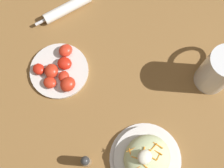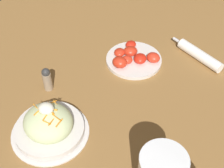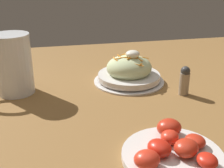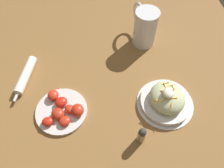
{
  "view_description": "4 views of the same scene",
  "coord_description": "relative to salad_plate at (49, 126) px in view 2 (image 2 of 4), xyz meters",
  "views": [
    {
      "loc": [
        0.16,
        0.21,
        0.88
      ],
      "look_at": [
        -0.03,
        0.04,
        0.06
      ],
      "focal_mm": 46.29,
      "sensor_mm": 36.0,
      "label": 1
    },
    {
      "loc": [
        -0.37,
        0.57,
        0.7
      ],
      "look_at": [
        0.0,
        0.04,
        0.05
      ],
      "focal_mm": 50.5,
      "sensor_mm": 36.0,
      "label": 2
    },
    {
      "loc": [
        -0.17,
        -0.54,
        0.33
      ],
      "look_at": [
        -0.03,
        0.07,
        0.07
      ],
      "focal_mm": 46.84,
      "sensor_mm": 36.0,
      "label": 3
    },
    {
      "loc": [
        0.41,
        -0.0,
        0.71
      ],
      "look_at": [
        -0.02,
        0.06,
        0.05
      ],
      "focal_mm": 34.36,
      "sensor_mm": 36.0,
      "label": 4
    }
  ],
  "objects": [
    {
      "name": "tomato_plate",
      "position": [
        -0.02,
        -0.38,
        -0.02
      ],
      "size": [
        0.19,
        0.19,
        0.05
      ],
      "color": "silver",
      "rests_on": "ground_plane"
    },
    {
      "name": "napkin_roll",
      "position": [
        -0.2,
        -0.52,
        -0.01
      ],
      "size": [
        0.21,
        0.08,
        0.04
      ],
      "color": "white",
      "rests_on": "ground_plane"
    },
    {
      "name": "salt_shaker",
      "position": [
        0.12,
        -0.12,
        0.01
      ],
      "size": [
        0.03,
        0.03,
        0.08
      ],
      "color": "gray",
      "rests_on": "ground_plane"
    },
    {
      "name": "ground_plane",
      "position": [
        -0.06,
        -0.25,
        -0.03
      ],
      "size": [
        1.43,
        1.43,
        0.0
      ],
      "primitive_type": "plane",
      "color": "olive"
    },
    {
      "name": "salad_plate",
      "position": [
        0.0,
        0.0,
        0.0
      ],
      "size": [
        0.21,
        0.21,
        0.1
      ],
      "color": "silver",
      "rests_on": "ground_plane"
    }
  ]
}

